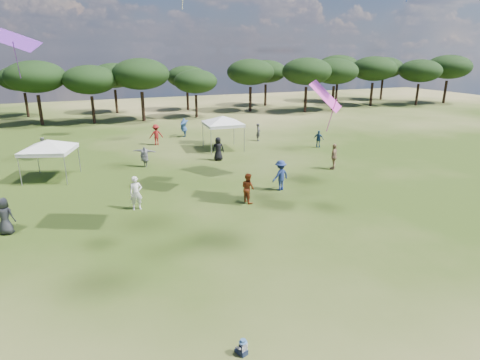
% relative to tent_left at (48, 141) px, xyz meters
% --- Properties ---
extents(tree_line, '(108.78, 17.63, 7.77)m').
position_rel_tent_left_xyz_m(tree_line, '(8.77, 25.00, 2.83)').
color(tree_line, black).
rests_on(tree_line, ground).
extents(tent_left, '(5.90, 5.90, 3.02)m').
position_rel_tent_left_xyz_m(tent_left, '(0.00, 0.00, 0.00)').
color(tent_left, gray).
rests_on(tent_left, ground).
extents(tent_right, '(6.33, 6.33, 3.28)m').
position_rel_tent_left_xyz_m(tent_right, '(13.77, 3.73, 0.26)').
color(tent_right, gray).
rests_on(tent_right, ground).
extents(toddler, '(0.39, 0.42, 0.52)m').
position_rel_tent_left_xyz_m(toddler, '(5.78, -20.40, -2.37)').
color(toddler, '#161E32').
rests_on(toddler, ground).
extents(festival_crowd, '(28.91, 21.24, 1.93)m').
position_rel_tent_left_xyz_m(festival_crowd, '(7.12, 0.67, -1.69)').
color(festival_crowd, beige).
rests_on(festival_crowd, ground).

